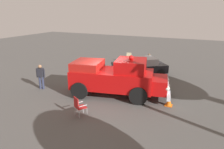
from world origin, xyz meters
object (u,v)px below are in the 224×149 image
Objects in this scene: spectator_seated at (148,60)px; spectator_standing at (41,75)px; lawn_chair_near_truck at (149,61)px; classic_hot_rod at (139,67)px; vintage_fire_truck at (116,77)px; lawn_chair_spare at (129,57)px; traffic_cone at (169,101)px; lawn_chair_by_car at (79,105)px.

spectator_seated is 0.77× the size of spectator_standing.
spectator_seated is (-0.12, 0.05, 0.11)m from lawn_chair_near_truck.
spectator_seated is (2.83, 0.06, -0.05)m from classic_hot_rod.
lawn_chair_near_truck is at bearing 0.40° from vintage_fire_truck.
classic_hot_rod is at bearing 0.53° from vintage_fire_truck.
vintage_fire_truck is 7.54m from lawn_chair_near_truck.
lawn_chair_spare is at bearing 69.02° from spectator_seated.
vintage_fire_truck is at bearing -179.47° from classic_hot_rod.
vintage_fire_truck reaches higher than spectator_standing.
spectator_standing is at bearing 97.05° from traffic_cone.
classic_hot_rod is 3.53× the size of spectator_seated.
vintage_fire_truck is 9.88× the size of traffic_cone.
spectator_seated is 9.81m from spectator_standing.
lawn_chair_by_car is at bearing -170.84° from lawn_chair_spare.
lawn_chair_near_truck reaches higher than traffic_cone.
classic_hot_rod is at bearing 35.61° from traffic_cone.
spectator_standing is at bearing 150.22° from spectator_seated.
classic_hot_rod is (4.57, 0.04, -0.45)m from vintage_fire_truck.
spectator_seated is at bearing 1.27° from classic_hot_rod.
lawn_chair_spare is 0.79× the size of spectator_seated.
spectator_seated is at bearing -2.22° from lawn_chair_by_car.
vintage_fire_truck is 8.63m from lawn_chair_spare.
classic_hot_rod is at bearing -179.80° from lawn_chair_near_truck.
spectator_standing is at bearing 64.15° from lawn_chair_by_car.
vintage_fire_truck reaches higher than lawn_chair_spare.
spectator_standing is (-9.39, 2.60, 0.37)m from lawn_chair_spare.
lawn_chair_near_truck and lawn_chair_by_car have the same top height.
vintage_fire_truck is at bearing 88.35° from traffic_cone.
spectator_seated is 2.03× the size of traffic_cone.
classic_hot_rod is at bearing -178.73° from spectator_seated.
classic_hot_rod is 4.47× the size of lawn_chair_spare.
lawn_chair_near_truck is 2.45m from lawn_chair_spare.
spectator_standing is at bearing 102.66° from vintage_fire_truck.
lawn_chair_near_truck is (7.52, 0.05, -0.61)m from vintage_fire_truck.
spectator_standing reaches higher than classic_hot_rod.
classic_hot_rod reaches higher than traffic_cone.
lawn_chair_near_truck is at bearing -29.69° from spectator_standing.
vintage_fire_truck is 5.11m from spectator_standing.
lawn_chair_near_truck is at bearing 0.20° from classic_hot_rod.
vintage_fire_truck is 6.15× the size of lawn_chair_spare.
lawn_chair_by_car and lawn_chair_spare have the same top height.
lawn_chair_near_truck is 0.17m from spectator_seated.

